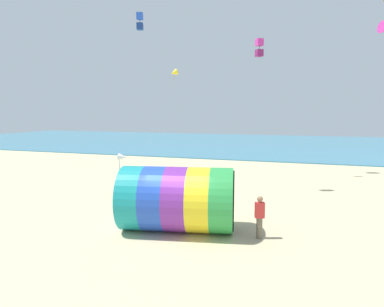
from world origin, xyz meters
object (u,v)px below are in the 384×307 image
Objects in this scene: giant_inflatable_tube at (178,199)px; kite_blue_box at (140,21)px; kite_handler at (260,217)px; kite_yellow_delta at (174,73)px; beach_flag at (123,160)px; kite_magenta_box at (259,48)px.

giant_inflatable_tube is 4.47× the size of kite_blue_box.
kite_handler is at bearing -40.85° from kite_blue_box.
kite_blue_box is at bearing 139.15° from kite_handler.
kite_yellow_delta reaches higher than kite_handler.
kite_handler is 1.49× the size of kite_blue_box.
giant_inflatable_tube is 4.69m from beach_flag.
kite_blue_box is (-5.57, 7.91, 9.56)m from giant_inflatable_tube.
kite_blue_box is at bearing 125.18° from giant_inflatable_tube.
beach_flag is at bearing -73.43° from kite_blue_box.
kite_handler is 11.71m from kite_magenta_box.
kite_handler is 1.51× the size of kite_magenta_box.
giant_inflatable_tube is 1.78× the size of beach_flag.
kite_magenta_box is at bearing 45.98° from beach_flag.
kite_blue_box is (-8.98, 7.77, 10.05)m from kite_handler.
beach_flag is at bearing 149.54° from giant_inflatable_tube.
beach_flag is at bearing -134.02° from kite_magenta_box.
beach_flag is (1.53, -11.38, -5.65)m from kite_yellow_delta.
kite_yellow_delta is at bearing 146.11° from kite_magenta_box.
kite_magenta_box is at bearing 75.88° from giant_inflatable_tube.
giant_inflatable_tube is 3.44m from kite_handler.
kite_handler is 7.81m from beach_flag.
kite_yellow_delta is (-8.84, 13.53, 7.33)m from kite_handler.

